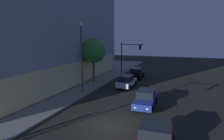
% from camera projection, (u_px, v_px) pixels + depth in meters
% --- Properties ---
extents(ground_plane, '(120.00, 120.00, 0.00)m').
position_uv_depth(ground_plane, '(108.00, 126.00, 13.95)').
color(ground_plane, black).
extents(traffic_light_far_corner, '(0.33, 4.28, 5.79)m').
position_uv_depth(traffic_light_far_corner, '(128.00, 53.00, 34.10)').
color(traffic_light_far_corner, black).
rests_on(traffic_light_far_corner, sidewalk_corner).
extents(street_lamp_sidewalk, '(0.44, 0.44, 8.29)m').
position_uv_depth(street_lamp_sidewalk, '(81.00, 50.00, 21.17)').
color(street_lamp_sidewalk, '#444444').
rests_on(street_lamp_sidewalk, sidewalk_corner).
extents(sidewalk_tree, '(3.66, 3.66, 6.55)m').
position_uv_depth(sidewalk_tree, '(93.00, 51.00, 27.15)').
color(sidewalk_tree, brown).
rests_on(sidewalk_tree, sidewalk_corner).
extents(car_red, '(4.52, 2.31, 1.71)m').
position_uv_depth(car_red, '(155.00, 139.00, 10.49)').
color(car_red, maroon).
rests_on(car_red, ground).
extents(car_blue, '(4.55, 2.09, 1.59)m').
position_uv_depth(car_blue, '(146.00, 98.00, 17.93)').
color(car_blue, navy).
rests_on(car_blue, ground).
extents(car_white, '(4.16, 2.09, 1.70)m').
position_uv_depth(car_white, '(127.00, 81.00, 24.82)').
color(car_white, silver).
rests_on(car_white, ground).
extents(car_black, '(4.75, 2.32, 1.76)m').
position_uv_depth(car_black, '(137.00, 73.00, 31.09)').
color(car_black, black).
rests_on(car_black, ground).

